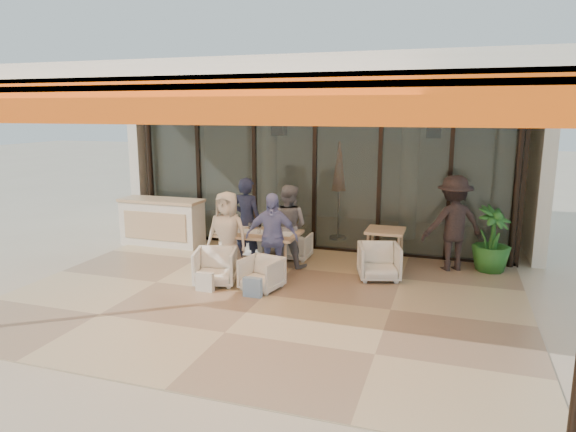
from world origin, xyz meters
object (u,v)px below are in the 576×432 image
at_px(diner_navy, 247,221).
at_px(diner_cream, 227,234).
at_px(chair_near_right, 262,272).
at_px(side_table, 385,235).
at_px(chair_far_left, 257,240).
at_px(chair_near_left, 215,265).
at_px(chair_far_right, 296,245).
at_px(diner_grey, 288,226).
at_px(standing_woman, 453,224).
at_px(diner_periwinkle, 272,238).
at_px(dining_table, 258,235).
at_px(side_chair, 379,260).
at_px(potted_palm, 492,240).
at_px(host_counter, 162,222).

height_order(diner_navy, diner_cream, diner_navy).
height_order(chair_near_right, side_table, side_table).
relative_size(chair_far_left, chair_near_left, 0.94).
distance_m(chair_far_right, diner_grey, 0.70).
distance_m(chair_near_right, diner_cream, 1.08).
xyz_separation_m(chair_far_right, diner_cream, (-0.84, -1.40, 0.48)).
relative_size(chair_far_left, standing_woman, 0.37).
height_order(chair_near_left, diner_periwinkle, diner_periwinkle).
bearing_deg(chair_near_left, dining_table, 50.21).
bearing_deg(chair_near_right, diner_grey, 102.69).
bearing_deg(side_chair, diner_grey, 155.12).
xyz_separation_m(side_table, side_chair, (0.00, -0.75, -0.28)).
distance_m(chair_near_right, side_table, 2.61).
bearing_deg(diner_grey, chair_far_left, -25.13).
relative_size(chair_far_left, diner_periwinkle, 0.42).
height_order(diner_grey, potted_palm, diner_grey).
bearing_deg(chair_far_right, host_counter, -1.78).
relative_size(diner_navy, diner_grey, 1.06).
xyz_separation_m(chair_far_right, side_table, (1.77, -0.01, 0.34)).
xyz_separation_m(chair_far_right, side_chair, (1.77, -0.76, 0.06)).
distance_m(diner_grey, standing_woman, 3.05).
height_order(side_table, potted_palm, potted_palm).
bearing_deg(diner_grey, potted_palm, -161.45).
xyz_separation_m(chair_near_right, potted_palm, (3.65, 2.24, 0.31)).
bearing_deg(side_chair, host_counter, 153.07).
bearing_deg(diner_navy, diner_cream, 96.78).
xyz_separation_m(side_chair, potted_palm, (1.89, 1.09, 0.26)).
distance_m(chair_far_right, side_chair, 1.92).
relative_size(dining_table, chair_far_right, 2.55).
height_order(chair_far_left, diner_periwinkle, diner_periwinkle).
relative_size(host_counter, dining_table, 1.23).
xyz_separation_m(host_counter, diner_periwinkle, (3.12, -1.53, 0.25)).
xyz_separation_m(dining_table, diner_cream, (-0.41, -0.46, 0.08)).
relative_size(chair_far_right, diner_grey, 0.37).
bearing_deg(dining_table, side_table, 23.20).
xyz_separation_m(diner_grey, side_chair, (1.77, -0.26, -0.43)).
bearing_deg(side_chair, diner_periwinkle, -176.58).
bearing_deg(chair_near_left, side_chair, 7.37).
relative_size(diner_grey, diner_cream, 1.02).
bearing_deg(chair_far_left, dining_table, 123.14).
relative_size(diner_navy, standing_woman, 0.94).
bearing_deg(side_table, diner_cream, -151.83).
distance_m(chair_far_left, chair_near_left, 1.90).
relative_size(chair_near_right, standing_woman, 0.34).
xyz_separation_m(chair_far_right, diner_periwinkle, (0.00, -1.40, 0.49)).
bearing_deg(dining_table, standing_woman, 18.87).
xyz_separation_m(chair_near_left, standing_woman, (3.80, 2.11, 0.54)).
bearing_deg(diner_grey, diner_periwinkle, 95.64).
bearing_deg(chair_near_right, chair_near_left, -167.31).
bearing_deg(host_counter, chair_far_right, -2.40).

